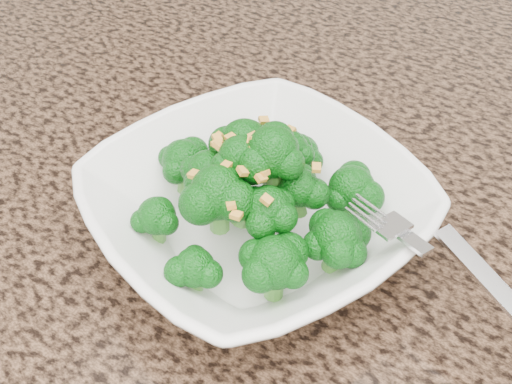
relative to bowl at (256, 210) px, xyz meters
The scene contains 5 objects.
granite_counter 0.10m from the bowl, 31.50° to the left, with size 1.64×1.04×0.03m, color brown.
bowl is the anchor object (origin of this frame).
broccoli_pile 0.06m from the bowl, behind, with size 0.22×0.22×0.07m, color #0A580D, non-canonical shape.
garlic_topping 0.10m from the bowl, behind, with size 0.13×0.13×0.01m, color gold, non-canonical shape.
fork 0.14m from the bowl, ahead, with size 0.19×0.03×0.01m, color silver, non-canonical shape.
Camera 1 is at (0.13, -0.04, 1.28)m, focal length 45.00 mm.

